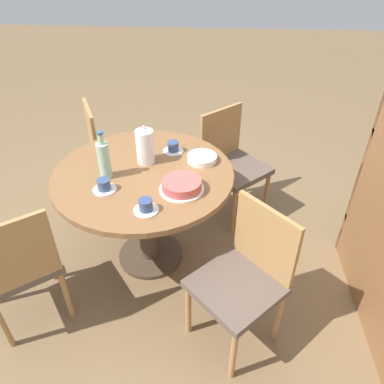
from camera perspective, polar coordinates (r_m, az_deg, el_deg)
name	(u,v)px	position (r m, az deg, el deg)	size (l,w,h in m)	color
ground_plane	(151,256)	(2.80, -6.28, -9.65)	(14.00, 14.00, 0.00)	brown
dining_table	(145,193)	(2.42, -7.17, -0.08)	(1.12, 1.12, 0.74)	#473828
chair_a	(112,150)	(3.16, -12.10, 6.35)	(0.56, 0.56, 0.86)	#A87A47
chair_b	(18,264)	(2.31, -24.98, -9.93)	(0.59, 0.59, 0.86)	#A87A47
chair_c	(244,276)	(2.06, 7.97, -12.61)	(0.59, 0.59, 0.86)	#A87A47
chair_d	(231,161)	(2.95, 6.02, 4.65)	(0.59, 0.59, 0.86)	#A87A47
coffee_pot	(145,145)	(2.37, -7.17, 7.06)	(0.11, 0.11, 0.26)	white
water_bottle	(104,159)	(2.26, -13.26, 4.90)	(0.07, 0.07, 0.30)	#99C6A3
cake_main	(182,185)	(2.14, -1.60, 1.00)	(0.26, 0.26, 0.07)	white
cup_a	(104,186)	(2.20, -13.24, 0.91)	(0.14, 0.14, 0.07)	silver
cup_b	(173,148)	(2.51, -2.89, 6.78)	(0.14, 0.14, 0.07)	silver
cup_c	(146,206)	(2.00, -7.05, -2.19)	(0.14, 0.14, 0.07)	silver
plate_stack	(202,158)	(2.41, 1.53, 5.16)	(0.19, 0.19, 0.04)	white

